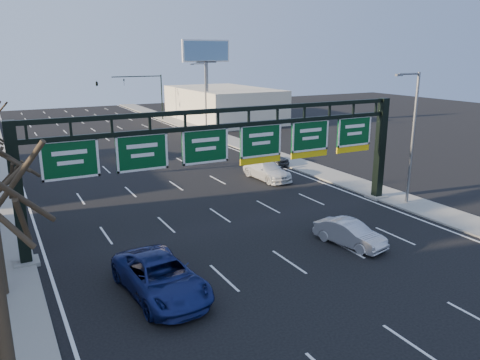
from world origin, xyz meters
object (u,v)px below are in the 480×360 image
car_silver_sedan (350,234)px  car_white_wagon (267,170)px  car_blue_suv (161,277)px  sign_gantry (236,151)px

car_silver_sedan → car_white_wagon: car_white_wagon is taller
car_blue_suv → car_white_wagon: car_blue_suv is taller
car_silver_sedan → car_white_wagon: bearing=64.0°
car_blue_suv → car_silver_sedan: car_blue_suv is taller
car_silver_sedan → car_white_wagon: 14.50m
sign_gantry → car_silver_sedan: (3.96, -5.78, -3.95)m
car_silver_sedan → car_white_wagon: (3.34, 14.12, 0.07)m
car_blue_suv → car_white_wagon: (14.22, 14.45, -0.08)m
sign_gantry → car_blue_suv: 9.99m
car_blue_suv → car_silver_sedan: (10.88, 0.34, -0.15)m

